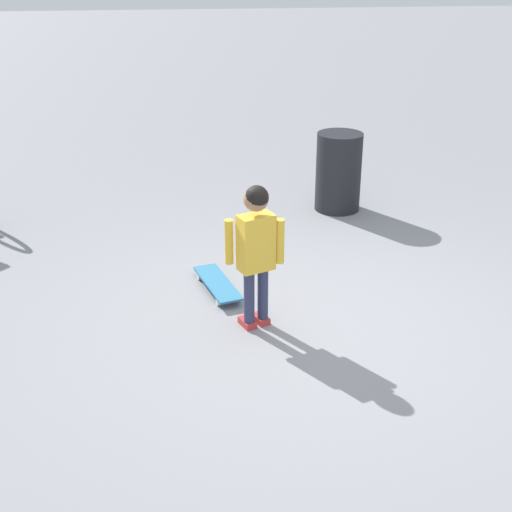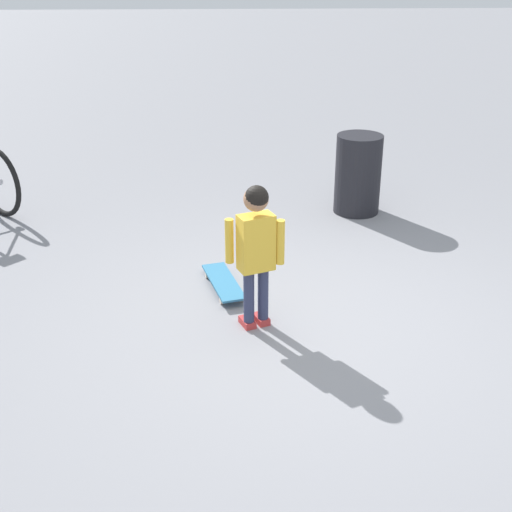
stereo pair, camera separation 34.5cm
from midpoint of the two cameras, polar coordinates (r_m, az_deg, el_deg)
The scene contains 4 objects.
ground_plane at distance 4.97m, azimuth 7.66°, elevation -6.32°, with size 50.00×50.00×0.00m, color gray.
child_person at distance 4.72m, azimuth 2.09°, elevation 1.15°, with size 0.41×0.24×1.06m.
skateboard at distance 5.49m, azimuth -0.89°, elevation -2.20°, with size 0.36×0.70×0.07m.
trash_bin at distance 7.07m, azimuth 9.76°, elevation 6.61°, with size 0.46×0.46×0.79m, color black.
Camera 2 is at (-0.66, -4.21, 2.53)m, focal length 48.79 mm.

